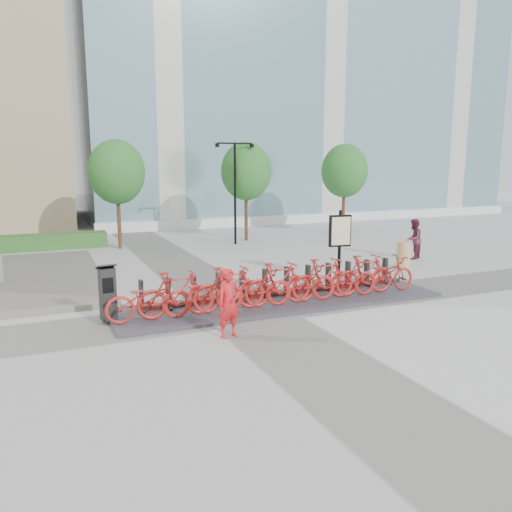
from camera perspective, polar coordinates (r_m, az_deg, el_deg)
name	(u,v)px	position (r m, az deg, el deg)	size (l,w,h in m)	color
ground	(244,311)	(13.63, -1.35, -6.31)	(120.00, 120.00, 0.00)	#B3B3B3
glass_building	(283,64)	(43.30, 3.07, 21.09)	(32.00, 16.00, 24.00)	slate
hedge_b	(40,242)	(25.55, -23.45, 1.48)	(6.00, 1.20, 0.70)	#265E22
tree_1	(117,172)	(24.34, -15.64, 9.21)	(2.60, 2.60, 5.10)	brown
tree_2	(246,171)	(26.06, -1.15, 9.64)	(2.60, 2.60, 5.10)	brown
tree_3	(345,171)	(28.88, 10.09, 9.55)	(2.60, 2.60, 5.10)	brown
streetlamp	(235,181)	(24.77, -2.42, 8.54)	(2.00, 0.20, 5.00)	black
dock_pad	(282,302)	(14.40, 3.01, -5.25)	(9.60, 2.40, 0.08)	#3B3B44
dock_rail_posts	(277,282)	(14.72, 2.41, -3.03)	(8.02, 0.50, 0.85)	black
bike_0	(148,299)	(12.70, -12.25, -4.86)	(0.73, 2.08, 1.10)	#AD201C
bike_1	(176,294)	(12.83, -9.10, -4.31)	(0.57, 2.02, 1.22)	#AD201C
bike_2	(204,293)	(13.04, -6.02, -4.28)	(0.73, 2.08, 1.10)	#AD201C
bike_3	(229,288)	(13.25, -3.05, -3.73)	(0.57, 2.02, 1.22)	#AD201C
bike_4	(254,288)	(13.52, -0.18, -3.69)	(0.73, 2.08, 1.10)	#AD201C
bike_5	(278,283)	(13.80, 2.57, -3.15)	(0.57, 2.02, 1.22)	#AD201C
bike_6	(301,283)	(14.14, 5.19, -3.11)	(0.73, 2.08, 1.10)	#AD201C
bike_7	(323,279)	(14.48, 7.70, -2.60)	(0.57, 2.02, 1.22)	#AD201C
bike_8	(344,279)	(14.87, 10.08, -2.56)	(0.73, 2.08, 1.10)	#AD201C
bike_9	(365,274)	(15.26, 12.34, -2.08)	(0.57, 2.02, 1.22)	#AD201C
bike_10	(384,274)	(15.70, 14.47, -2.05)	(0.73, 2.08, 1.10)	#AD201C
kiosk	(108,293)	(12.96, -16.59, -4.06)	(0.50, 0.43, 1.45)	black
worker_red	(229,303)	(11.45, -3.09, -5.39)	(0.59, 0.38, 1.61)	red
pedestrian	(414,239)	(21.99, 17.57, 1.87)	(0.83, 0.64, 1.70)	#572230
construction_barrel	(403,255)	(19.96, 16.49, 0.11)	(0.53, 0.53, 1.02)	#D56D00
map_sign	(340,234)	(17.34, 9.57, 2.51)	(0.79, 0.25, 2.40)	black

